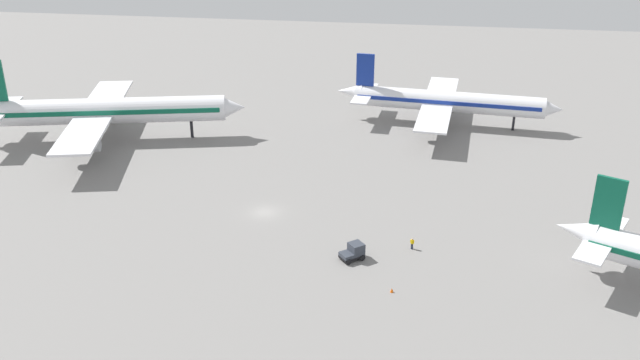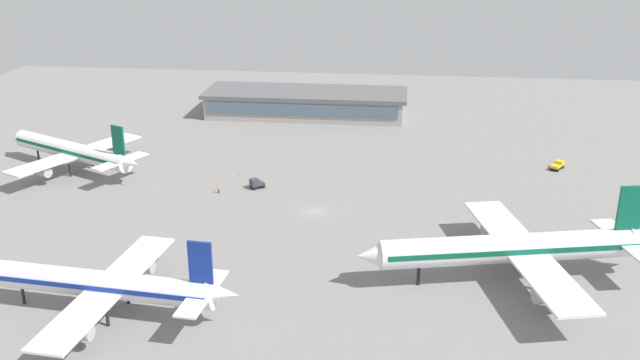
# 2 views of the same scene
# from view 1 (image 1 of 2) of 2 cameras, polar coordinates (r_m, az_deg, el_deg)

# --- Properties ---
(ground) EXTENTS (288.00, 288.00, 0.00)m
(ground) POSITION_cam_1_polar(r_m,az_deg,el_deg) (108.90, -4.57, -2.66)
(ground) COLOR gray
(airplane_at_gate) EXTENTS (53.52, 43.60, 16.46)m
(airplane_at_gate) POSITION_cam_1_polar(r_m,az_deg,el_deg) (141.57, -17.29, 5.44)
(airplane_at_gate) COLOR white
(airplane_at_gate) RESTS_ON ground
(airplane_taxiing) EXTENTS (46.09, 37.09, 14.02)m
(airplane_taxiing) POSITION_cam_1_polar(r_m,az_deg,el_deg) (146.08, 10.24, 6.38)
(airplane_taxiing) COLOR white
(airplane_taxiing) RESTS_ON ground
(baggage_tug) EXTENTS (3.75, 3.62, 2.30)m
(baggage_tug) POSITION_cam_1_polar(r_m,az_deg,el_deg) (95.78, 2.78, -5.88)
(baggage_tug) COLOR black
(baggage_tug) RESTS_ON ground
(ground_crew_worker) EXTENTS (0.56, 0.47, 1.67)m
(ground_crew_worker) POSITION_cam_1_polar(r_m,az_deg,el_deg) (99.04, 7.57, -5.19)
(ground_crew_worker) COLOR #1E2338
(ground_crew_worker) RESTS_ON ground
(safety_cone_near_gate) EXTENTS (0.44, 0.44, 0.60)m
(safety_cone_near_gate) POSITION_cam_1_polar(r_m,az_deg,el_deg) (89.63, 5.91, -8.98)
(safety_cone_near_gate) COLOR #EA590C
(safety_cone_near_gate) RESTS_ON ground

